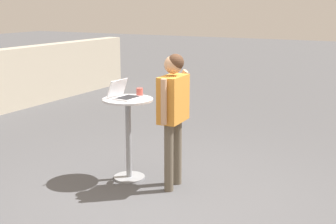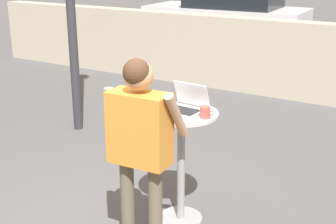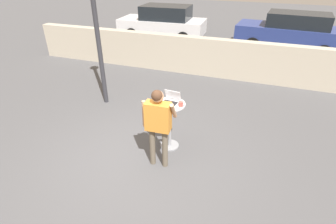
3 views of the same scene
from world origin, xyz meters
TOP-DOWN VIEW (x-y plane):
  - ground_plane at (0.00, 0.00)m, footprint 50.00×50.00m
  - pavement_kerb at (0.00, 4.99)m, footprint 12.99×0.35m
  - cafe_table at (0.42, 0.65)m, footprint 0.63×0.63m
  - laptop at (0.42, 0.70)m, footprint 0.35×0.34m
  - coffee_mug at (0.65, 0.62)m, footprint 0.12×0.08m
  - standing_person at (0.42, 0.02)m, footprint 0.60×0.38m
  - parked_car_near_street at (-2.96, 9.19)m, footprint 4.36×2.07m
  - parked_car_further_down at (3.06, 9.02)m, footprint 4.60×2.12m

SIDE VIEW (x-z plane):
  - ground_plane at x=0.00m, z-range 0.00..0.00m
  - pavement_kerb at x=0.00m, z-range 0.00..1.29m
  - cafe_table at x=0.42m, z-range 0.16..1.21m
  - parked_car_near_street at x=-2.96m, z-range 0.00..1.61m
  - parked_car_further_down at x=3.06m, z-range 0.01..1.64m
  - standing_person at x=0.42m, z-range 0.23..1.86m
  - coffee_mug at x=0.65m, z-range 1.04..1.14m
  - laptop at x=0.42m, z-range 0.98..1.21m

